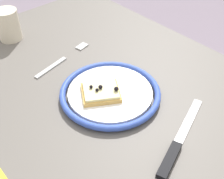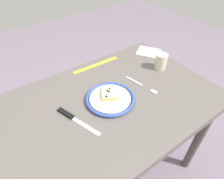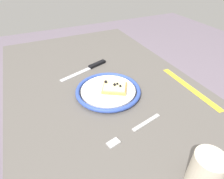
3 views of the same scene
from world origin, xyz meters
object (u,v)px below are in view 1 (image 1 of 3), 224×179
(dining_table, at_px, (125,131))
(plate, at_px, (111,92))
(pizza_slice_near, at_px, (101,92))
(cup, at_px, (8,25))
(knife, at_px, (175,148))
(fork, at_px, (63,59))

(dining_table, relative_size, plate, 4.88)
(pizza_slice_near, bearing_deg, cup, -175.95)
(plate, relative_size, cup, 2.58)
(knife, distance_m, fork, 0.41)
(plate, distance_m, fork, 0.20)
(pizza_slice_near, height_order, knife, pizza_slice_near)
(dining_table, relative_size, fork, 5.88)
(dining_table, distance_m, cup, 0.47)
(plate, bearing_deg, cup, -172.24)
(knife, height_order, cup, cup)
(dining_table, height_order, pizza_slice_near, pizza_slice_near)
(dining_table, xyz_separation_m, plate, (-0.05, 0.00, 0.09))
(plate, relative_size, pizza_slice_near, 2.10)
(cup, bearing_deg, pizza_slice_near, 4.05)
(plate, height_order, knife, plate)
(plate, bearing_deg, dining_table, -3.73)
(pizza_slice_near, bearing_deg, fork, 172.31)
(fork, bearing_deg, knife, -1.82)
(plate, height_order, fork, plate)
(pizza_slice_near, xyz_separation_m, knife, (0.21, 0.01, -0.02))
(plate, xyz_separation_m, knife, (0.21, -0.01, -0.01))
(knife, relative_size, fork, 1.16)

